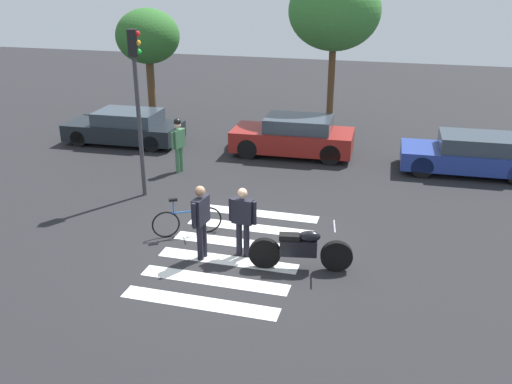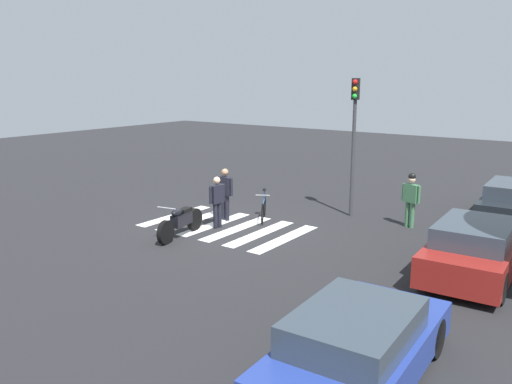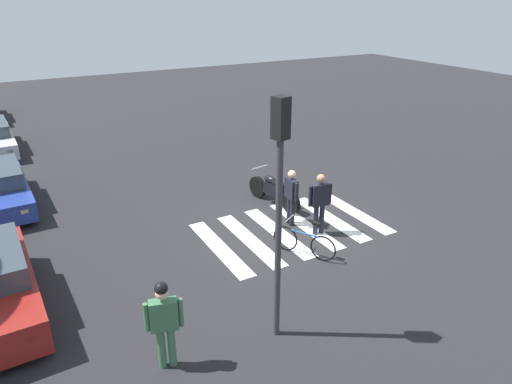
{
  "view_description": "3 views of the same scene",
  "coord_description": "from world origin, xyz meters",
  "px_view_note": "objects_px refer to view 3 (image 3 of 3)",
  "views": [
    {
      "loc": [
        3.59,
        -11.08,
        6.13
      ],
      "look_at": [
        0.27,
        1.0,
        1.13
      ],
      "focal_mm": 39.38,
      "sensor_mm": 36.0,
      "label": 1
    },
    {
      "loc": [
        12.57,
        10.21,
        4.69
      ],
      "look_at": [
        -0.28,
        1.0,
        1.21
      ],
      "focal_mm": 36.67,
      "sensor_mm": 36.0,
      "label": 2
    },
    {
      "loc": [
        -9.78,
        6.6,
        6.17
      ],
      "look_at": [
        0.35,
        0.96,
        1.2
      ],
      "focal_mm": 32.81,
      "sensor_mm": 36.0,
      "label": 3
    }
  ],
  "objects_px": {
    "leaning_bicycle": "(304,242)",
    "officer_on_foot": "(291,194)",
    "officer_by_motorcycle": "(320,200)",
    "pedestrian_bystander": "(164,319)",
    "traffic_light_pole": "(279,187)",
    "police_motorcycle": "(274,191)"
  },
  "relations": [
    {
      "from": "pedestrian_bystander",
      "to": "traffic_light_pole",
      "type": "bearing_deg",
      "value": -95.2
    },
    {
      "from": "officer_on_foot",
      "to": "officer_by_motorcycle",
      "type": "xyz_separation_m",
      "value": [
        -0.85,
        -0.36,
        0.07
      ]
    },
    {
      "from": "police_motorcycle",
      "to": "leaning_bicycle",
      "type": "bearing_deg",
      "value": 162.94
    },
    {
      "from": "officer_on_foot",
      "to": "pedestrian_bystander",
      "type": "height_order",
      "value": "pedestrian_bystander"
    },
    {
      "from": "leaning_bicycle",
      "to": "traffic_light_pole",
      "type": "relative_size",
      "value": 0.32
    },
    {
      "from": "traffic_light_pole",
      "to": "pedestrian_bystander",
      "type": "bearing_deg",
      "value": 84.8
    },
    {
      "from": "police_motorcycle",
      "to": "officer_by_motorcycle",
      "type": "height_order",
      "value": "officer_by_motorcycle"
    },
    {
      "from": "leaning_bicycle",
      "to": "pedestrian_bystander",
      "type": "height_order",
      "value": "pedestrian_bystander"
    },
    {
      "from": "leaning_bicycle",
      "to": "officer_by_motorcycle",
      "type": "height_order",
      "value": "officer_by_motorcycle"
    },
    {
      "from": "officer_by_motorcycle",
      "to": "pedestrian_bystander",
      "type": "bearing_deg",
      "value": 117.5
    },
    {
      "from": "officer_on_foot",
      "to": "pedestrian_bystander",
      "type": "xyz_separation_m",
      "value": [
        -3.62,
        4.94,
        0.08
      ]
    },
    {
      "from": "officer_on_foot",
      "to": "traffic_light_pole",
      "type": "relative_size",
      "value": 0.35
    },
    {
      "from": "pedestrian_bystander",
      "to": "traffic_light_pole",
      "type": "xyz_separation_m",
      "value": [
        -0.19,
        -2.14,
        2.08
      ]
    },
    {
      "from": "leaning_bicycle",
      "to": "officer_on_foot",
      "type": "bearing_deg",
      "value": -21.8
    },
    {
      "from": "leaning_bicycle",
      "to": "officer_on_foot",
      "type": "xyz_separation_m",
      "value": [
        1.63,
        -0.65,
        0.56
      ]
    },
    {
      "from": "officer_by_motorcycle",
      "to": "police_motorcycle",
      "type": "bearing_deg",
      "value": 2.33
    },
    {
      "from": "police_motorcycle",
      "to": "traffic_light_pole",
      "type": "distance_m",
      "value": 6.58
    },
    {
      "from": "police_motorcycle",
      "to": "officer_by_motorcycle",
      "type": "distance_m",
      "value": 2.3
    },
    {
      "from": "officer_on_foot",
      "to": "traffic_light_pole",
      "type": "xyz_separation_m",
      "value": [
        -3.81,
        2.81,
        2.16
      ]
    },
    {
      "from": "officer_on_foot",
      "to": "traffic_light_pole",
      "type": "distance_m",
      "value": 5.2
    },
    {
      "from": "leaning_bicycle",
      "to": "traffic_light_pole",
      "type": "distance_m",
      "value": 4.1
    },
    {
      "from": "police_motorcycle",
      "to": "traffic_light_pole",
      "type": "relative_size",
      "value": 0.48
    }
  ]
}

